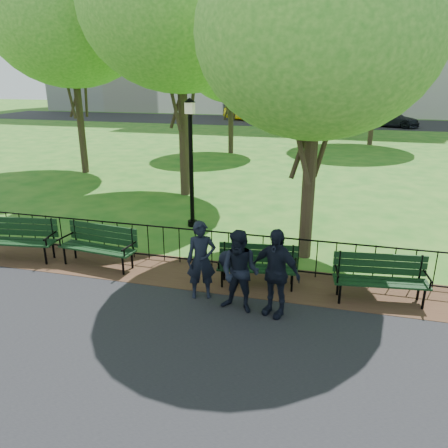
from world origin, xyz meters
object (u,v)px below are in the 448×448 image
(lamppost, at_px, (191,159))
(person_mid, at_px, (240,272))
(tree_far_e, at_px, (382,30))
(park_bench_main, at_px, (247,260))
(park_bench_left_b, at_px, (17,234))
(sedan_dark, at_px, (391,119))
(park_bench_right_a, at_px, (380,273))
(tree_near_w, at_px, (180,5))
(taxi, at_px, (247,112))
(person_left, at_px, (201,260))
(sedan_silver, at_px, (326,116))
(tree_near_e, at_px, (319,33))
(tree_far_c, at_px, (231,62))
(tree_mid_w, at_px, (69,16))
(person_right, at_px, (275,272))
(park_bench_left_a, at_px, (99,241))

(lamppost, distance_m, person_mid, 5.21)
(tree_far_e, bearing_deg, park_bench_main, -99.56)
(park_bench_left_b, xyz_separation_m, sedan_dark, (11.40, 31.64, 0.06))
(park_bench_right_a, distance_m, sedan_dark, 31.75)
(tree_near_w, xyz_separation_m, sedan_dark, (9.49, 24.94, -5.76))
(tree_far_e, distance_m, taxi, 17.58)
(park_bench_left_b, height_order, tree_near_w, tree_near_w)
(person_mid, bearing_deg, park_bench_main, 105.30)
(park_bench_left_b, xyz_separation_m, person_mid, (5.78, -1.09, 0.19))
(park_bench_left_b, distance_m, lamppost, 4.93)
(park_bench_right_a, distance_m, person_left, 3.55)
(park_bench_main, xyz_separation_m, lamppost, (-2.36, 3.36, 1.43))
(sedan_silver, bearing_deg, tree_near_e, -169.79)
(person_mid, bearing_deg, sedan_dark, 90.85)
(tree_near_e, xyz_separation_m, tree_far_c, (-5.34, 13.97, -0.23))
(tree_near_w, bearing_deg, tree_mid_w, 156.59)
(lamppost, height_order, tree_near_e, tree_near_e)
(person_mid, bearing_deg, lamppost, 129.41)
(tree_near_w, relative_size, tree_near_e, 1.26)
(tree_near_w, xyz_separation_m, person_mid, (3.87, -7.79, -5.62))
(tree_near_w, bearing_deg, tree_far_e, 63.00)
(tree_far_e, bearing_deg, park_bench_left_b, -113.66)
(tree_mid_w, distance_m, tree_far_e, 17.68)
(tree_near_e, xyz_separation_m, person_left, (-1.84, -2.65, -4.31))
(park_bench_main, distance_m, sedan_dark, 32.16)
(park_bench_right_a, bearing_deg, tree_near_w, 127.23)
(tree_far_c, xyz_separation_m, person_mid, (4.37, -16.96, -4.08))
(park_bench_left_b, relative_size, park_bench_right_a, 1.07)
(tree_near_e, bearing_deg, sedan_silver, 91.41)
(tree_near_e, bearing_deg, person_right, -96.24)
(tree_near_w, relative_size, person_left, 5.79)
(park_bench_left_b, height_order, sedan_dark, sedan_dark)
(tree_far_c, bearing_deg, lamppost, -81.25)
(tree_mid_w, bearing_deg, tree_near_w, -23.41)
(sedan_dark, bearing_deg, park_bench_main, -167.31)
(lamppost, distance_m, tree_near_e, 4.84)
(tree_near_w, xyz_separation_m, person_right, (4.52, -7.74, -5.57))
(tree_far_c, bearing_deg, park_bench_left_b, -95.06)
(tree_mid_w, height_order, person_left, tree_mid_w)
(park_bench_left_a, distance_m, tree_mid_w, 12.35)
(tree_near_w, height_order, tree_near_e, tree_near_w)
(tree_near_w, bearing_deg, sedan_silver, 81.01)
(tree_near_w, bearing_deg, park_bench_left_b, -105.92)
(park_bench_main, xyz_separation_m, person_left, (-0.77, -0.74, 0.24))
(park_bench_right_a, xyz_separation_m, sedan_silver, (-2.37, 32.48, 0.09))
(park_bench_main, height_order, taxi, taxi)
(park_bench_left_a, bearing_deg, tree_far_e, 77.39)
(tree_near_w, relative_size, tree_far_e, 0.96)
(person_right, xyz_separation_m, sedan_silver, (-0.43, 33.55, -0.18))
(tree_near_e, relative_size, tree_far_e, 0.76)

